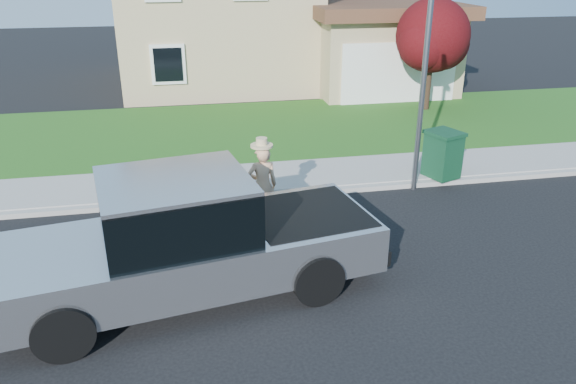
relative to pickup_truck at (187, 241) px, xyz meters
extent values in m
plane|color=black|center=(1.88, 0.94, -1.01)|extent=(80.00, 80.00, 0.00)
cube|color=gray|center=(2.88, 3.84, -0.95)|extent=(40.00, 0.20, 0.12)
cube|color=gray|center=(2.88, 4.94, -0.94)|extent=(40.00, 2.00, 0.15)
cube|color=#184B15|center=(2.88, 9.44, -0.96)|extent=(40.00, 7.00, 0.10)
cube|color=tan|center=(1.88, 17.94, 2.19)|extent=(8.00, 9.00, 6.40)
cube|color=tan|center=(8.38, 14.94, 0.59)|extent=(5.50, 6.00, 3.20)
cube|color=white|center=(8.38, 11.92, 0.24)|extent=(4.60, 0.12, 2.30)
cube|color=#4C2D1E|center=(8.38, 14.94, 2.39)|extent=(6.20, 6.80, 0.50)
cube|color=black|center=(-0.32, 13.39, 0.59)|extent=(1.30, 0.10, 1.50)
cylinder|color=black|center=(-1.84, -1.37, -0.56)|extent=(0.94, 0.49, 0.90)
cylinder|color=black|center=(-2.20, 0.66, -0.56)|extent=(0.94, 0.49, 0.90)
cylinder|color=black|center=(2.09, -0.68, -0.56)|extent=(0.94, 0.49, 0.90)
cylinder|color=black|center=(1.73, 1.35, -0.56)|extent=(0.94, 0.49, 0.90)
cube|color=#B6B7BE|center=(0.03, 0.00, -0.24)|extent=(6.70, 3.32, 0.81)
cube|color=black|center=(-0.14, -0.02, 0.62)|extent=(2.69, 2.47, 0.96)
cube|color=#B6B7BE|center=(-0.14, -0.02, 1.11)|extent=(2.69, 2.47, 0.09)
cube|color=black|center=(2.13, 0.37, 0.15)|extent=(2.32, 2.23, 0.07)
cube|color=black|center=(3.22, 0.56, -0.45)|extent=(0.50, 2.13, 0.28)
cube|color=black|center=(-1.23, 1.02, 0.51)|extent=(0.18, 0.27, 0.20)
imported|color=#E7AC7F|center=(1.65, 2.49, -0.12)|extent=(0.66, 0.45, 1.78)
cylinder|color=#D2B986|center=(1.65, 2.49, 0.79)|extent=(0.47, 0.47, 0.05)
cylinder|color=#D2B986|center=(1.65, 2.49, 0.86)|extent=(0.24, 0.24, 0.17)
cylinder|color=black|center=(9.05, 10.72, 0.00)|extent=(0.23, 0.23, 1.83)
sphere|color=#450E11|center=(9.05, 10.72, 1.77)|extent=(2.63, 2.63, 2.63)
sphere|color=#450E11|center=(9.62, 11.06, 1.43)|extent=(1.94, 1.94, 1.94)
sphere|color=#450E11|center=(8.59, 10.38, 1.54)|extent=(1.83, 1.83, 1.83)
cube|color=#0F371F|center=(6.53, 4.04, -0.30)|extent=(0.90, 0.96, 1.11)
cube|color=#0F371F|center=(6.53, 4.04, 0.30)|extent=(0.98, 1.05, 0.09)
cylinder|color=slate|center=(5.66, 3.69, 1.72)|extent=(0.13, 0.13, 5.46)
camera|label=1|loc=(0.09, -8.52, 4.45)|focal=35.00mm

